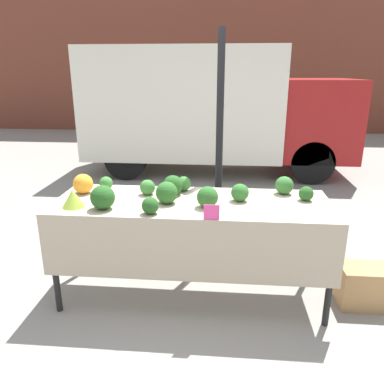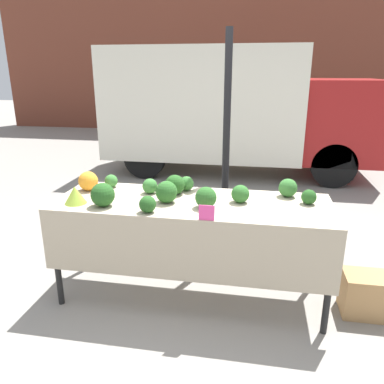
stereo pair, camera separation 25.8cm
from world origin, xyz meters
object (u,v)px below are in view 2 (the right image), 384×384
Objects in this scene: price_sign at (207,213)px; orange_cauliflower at (88,181)px; parked_truck at (230,107)px; produce_crate at (372,295)px.

orange_cauliflower is at bearing 155.68° from price_sign.
parked_truck is 4.29m from orange_cauliflower.
price_sign reaches higher than produce_crate.
price_sign is 1.55m from produce_crate.
orange_cauliflower reaches higher than price_sign.
price_sign is 0.24× the size of produce_crate.
price_sign is at bearing -87.35° from parked_truck.
parked_truck is 42.99× the size of price_sign.
produce_crate is (2.43, -0.15, -0.78)m from orange_cauliflower.
parked_truck is at bearing 77.70° from orange_cauliflower.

